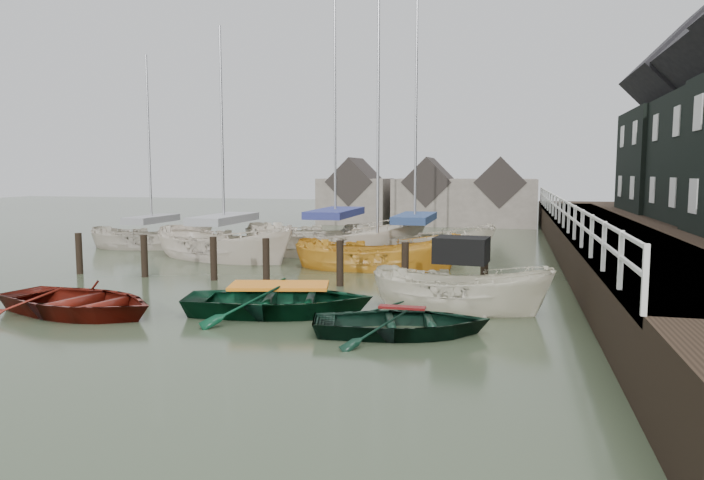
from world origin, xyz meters
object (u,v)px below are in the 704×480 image
(motorboat, at_px, (460,307))
(sailboat_b, at_px, (335,253))
(sailboat_e, at_px, (153,247))
(rowboat_green, at_px, (280,314))
(sailboat_c, at_px, (377,268))
(rowboat_red, at_px, (80,314))
(sailboat_d, at_px, (414,255))
(sailboat_a, at_px, (225,257))
(rowboat_dkgreen, at_px, (402,334))

(motorboat, height_order, sailboat_b, sailboat_b)
(motorboat, bearing_deg, sailboat_e, 63.14)
(rowboat_green, relative_size, sailboat_c, 0.41)
(motorboat, bearing_deg, rowboat_red, 113.35)
(rowboat_green, distance_m, sailboat_e, 15.19)
(motorboat, bearing_deg, sailboat_d, 21.49)
(sailboat_a, height_order, sailboat_d, sailboat_d)
(rowboat_dkgreen, xyz_separation_m, sailboat_a, (-8.85, 9.80, 0.06))
(sailboat_b, distance_m, sailboat_e, 8.70)
(rowboat_green, relative_size, motorboat, 0.97)
(rowboat_red, bearing_deg, sailboat_e, 36.33)
(rowboat_dkgreen, relative_size, sailboat_d, 0.33)
(sailboat_d, bearing_deg, rowboat_green, -170.77)
(rowboat_red, relative_size, sailboat_c, 0.40)
(sailboat_a, bearing_deg, motorboat, -106.09)
(rowboat_dkgreen, height_order, sailboat_c, sailboat_c)
(rowboat_dkgreen, xyz_separation_m, sailboat_d, (-1.61, 12.43, 0.06))
(sailboat_d, bearing_deg, sailboat_b, 111.90)
(sailboat_a, bearing_deg, sailboat_e, 82.43)
(rowboat_dkgreen, distance_m, sailboat_d, 12.54)
(sailboat_e, bearing_deg, sailboat_a, -129.39)
(rowboat_dkgreen, distance_m, sailboat_c, 9.17)
(sailboat_a, relative_size, sailboat_e, 1.07)
(rowboat_green, relative_size, sailboat_b, 0.36)
(rowboat_green, bearing_deg, sailboat_d, -21.82)
(rowboat_green, distance_m, sailboat_c, 7.70)
(rowboat_green, height_order, sailboat_b, sailboat_b)
(sailboat_d, bearing_deg, rowboat_red, 170.59)
(sailboat_b, relative_size, sailboat_d, 1.11)
(motorboat, relative_size, sailboat_a, 0.45)
(sailboat_c, bearing_deg, rowboat_red, 142.61)
(sailboat_b, height_order, sailboat_c, sailboat_b)
(sailboat_b, xyz_separation_m, sailboat_e, (-8.70, 0.10, 0.00))
(sailboat_c, xyz_separation_m, sailboat_e, (-11.22, 3.43, 0.05))
(motorboat, relative_size, sailboat_d, 0.41)
(rowboat_dkgreen, height_order, sailboat_b, sailboat_b)
(sailboat_b, xyz_separation_m, sailboat_c, (2.52, -3.33, -0.04))
(sailboat_a, xyz_separation_m, sailboat_e, (-4.78, 2.48, 0.01))
(sailboat_a, bearing_deg, sailboat_b, -38.87)
(rowboat_dkgreen, relative_size, sailboat_e, 0.39)
(sailboat_c, height_order, sailboat_d, sailboat_d)
(rowboat_red, xyz_separation_m, rowboat_dkgreen, (7.96, 0.08, 0.00))
(sailboat_c, bearing_deg, rowboat_dkgreen, -170.29)
(rowboat_green, xyz_separation_m, sailboat_e, (-10.38, 11.08, 0.06))
(sailboat_b, relative_size, sailboat_e, 1.32)
(motorboat, bearing_deg, sailboat_b, 38.39)
(rowboat_red, bearing_deg, sailboat_b, -2.23)
(rowboat_dkgreen, height_order, sailboat_e, sailboat_e)
(rowboat_green, xyz_separation_m, sailboat_a, (-5.60, 8.60, 0.06))
(sailboat_a, distance_m, sailboat_c, 6.51)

